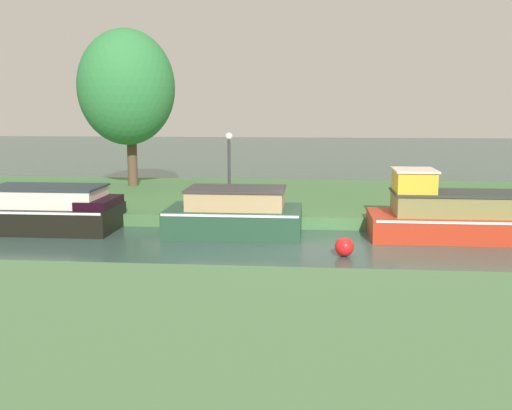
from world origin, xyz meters
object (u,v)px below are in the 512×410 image
Objects in this scene: willow_tree_left at (126,88)px; channel_buoy at (344,247)px; lamp_post at (229,161)px; red_barge at (508,217)px; black_narrowboat at (43,211)px; mooring_post_near at (452,205)px; forest_cruiser at (235,214)px.

channel_buoy is at bearing -48.52° from willow_tree_left.
red_barge is at bearing -12.89° from lamp_post.
black_narrowboat is 6.34× the size of mooring_post_near.
forest_cruiser reaches higher than channel_buoy.
willow_tree_left reaches higher than black_narrowboat.
mooring_post_near is 1.57× the size of channel_buoy.
mooring_post_near is at bearing 46.41° from channel_buoy.
channel_buoy is (9.28, -2.54, -0.36)m from black_narrowboat.
black_narrowboat is 1.22× the size of forest_cruiser.
channel_buoy is at bearing -38.48° from forest_cruiser.
lamp_post is at bearing 18.97° from black_narrowboat.
channel_buoy is at bearing -133.59° from mooring_post_near.
willow_tree_left is 13.90m from channel_buoy.
red_barge is at bearing -28.37° from willow_tree_left.
lamp_post reaches higher than forest_cruiser.
lamp_post is (5.65, 1.94, 1.44)m from black_narrowboat.
red_barge is 8.82m from lamp_post.
channel_buoy is (3.63, -4.48, -1.81)m from lamp_post.
red_barge is at bearing -41.25° from mooring_post_near.
channel_buoy is (-3.53, -3.71, -0.54)m from mooring_post_near.
willow_tree_left reaches higher than forest_cruiser.
red_barge is 1.24× the size of willow_tree_left.
mooring_post_near is at bearing 5.22° from black_narrowboat.
willow_tree_left is 13.37× the size of channel_buoy.
willow_tree_left is at bearing 153.28° from mooring_post_near.
red_barge is 3.19× the size of lamp_post.
forest_cruiser is 1.57× the size of lamp_post.
willow_tree_left reaches higher than red_barge.
red_barge is at bearing 27.54° from channel_buoy.
mooring_post_near is at bearing 138.75° from red_barge.
forest_cruiser is at bearing -52.94° from willow_tree_left.
willow_tree_left is 2.58× the size of lamp_post.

